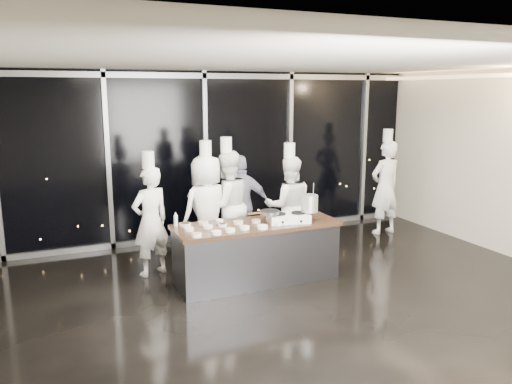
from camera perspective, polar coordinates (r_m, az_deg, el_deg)
ground at (r=6.94m, az=3.01°, el=-12.59°), size 9.00×9.00×0.00m
room_shell at (r=6.44m, az=4.63°, el=6.25°), size 9.02×7.02×3.21m
window_wall at (r=9.62m, az=-5.85°, el=4.08°), size 8.90×0.11×3.20m
demo_counter at (r=7.54m, az=0.04°, el=-6.88°), size 2.46×0.86×0.90m
stove at (r=7.50m, az=3.74°, el=-2.93°), size 0.66×0.48×0.14m
frying_pan at (r=7.39m, az=1.52°, el=-2.33°), size 0.52×0.34×0.05m
stock_pot at (r=7.55m, az=6.13°, el=-1.29°), size 0.30×0.30×0.25m
prep_bowls at (r=7.17m, az=-3.74°, el=-3.93°), size 1.40×0.73×0.05m
squeeze_bottle at (r=7.32m, az=-9.16°, el=-3.12°), size 0.06×0.06×0.21m
chef_far_left at (r=7.86m, az=-11.96°, el=-3.15°), size 0.73×0.61×1.94m
chef_left at (r=8.18m, az=-5.65°, el=-2.04°), size 1.02×0.81×2.05m
chef_center at (r=8.45m, az=-3.35°, el=-1.48°), size 1.01×0.85×2.08m
guest at (r=8.69m, az=-1.74°, el=-1.50°), size 1.11×0.70×1.75m
chef_right at (r=8.66m, az=3.76°, el=-1.55°), size 0.99×0.85×1.96m
chef_side at (r=10.27m, az=14.55°, el=0.60°), size 0.72×0.52×2.10m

